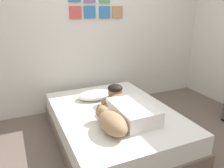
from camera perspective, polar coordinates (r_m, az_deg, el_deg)
name	(u,v)px	position (r m, az deg, el deg)	size (l,w,h in m)	color
ground_plane	(142,148)	(2.94, 7.48, -15.39)	(11.95, 11.95, 0.00)	#66564C
back_wall	(96,31)	(3.82, -3.88, 12.97)	(3.97, 0.12, 2.50)	silver
bed	(114,124)	(3.03, 0.56, -9.92)	(1.45, 1.97, 0.38)	#726051
pillow	(96,95)	(3.29, -3.98, -2.70)	(0.52, 0.32, 0.11)	white
person_lying	(128,106)	(2.81, 3.88, -5.50)	(0.43, 0.92, 0.27)	white
dog	(111,121)	(2.47, -0.19, -9.27)	(0.26, 0.57, 0.21)	#9E7A56
coffee_cup	(112,93)	(3.41, -0.05, -2.19)	(0.12, 0.09, 0.07)	teal
cell_phone	(110,125)	(2.60, -0.60, -10.15)	(0.07, 0.14, 0.01)	black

